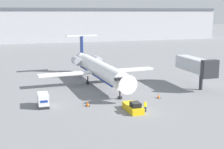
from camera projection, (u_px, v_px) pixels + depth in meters
ground_plane at (137, 112)px, 47.01m from camera, size 600.00×600.00×0.00m
terminal_building at (50, 25)px, 157.88m from camera, size 180.00×16.80×16.87m
airplane_main at (99, 69)px, 64.62m from camera, size 24.91×30.65×9.26m
pushback_tug at (133, 107)px, 47.33m from camera, size 1.90×4.84×1.66m
luggage_cart at (43, 100)px, 49.41m from camera, size 1.63×3.26×2.16m
worker_near_tug at (145, 106)px, 46.88m from camera, size 0.40×0.24×1.73m
traffic_cone_left at (88, 104)px, 49.93m from camera, size 0.73×0.73×0.78m
traffic_cone_right at (159, 96)px, 54.54m from camera, size 0.64×0.64×0.75m
jet_bridge at (196, 65)px, 61.67m from camera, size 3.20×11.22×6.19m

